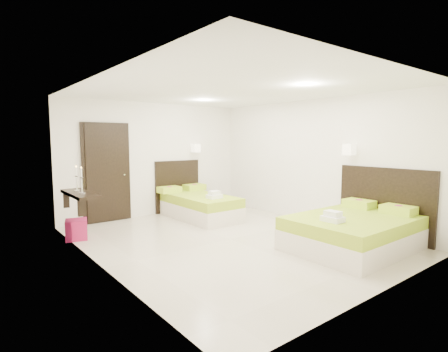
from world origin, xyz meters
TOP-DOWN VIEW (x-y plane):
  - floor at (0.00, 0.00)m, footprint 5.50×5.50m
  - bed_single at (0.55, 1.84)m, footprint 1.20×2.00m
  - bed_double at (1.32, -1.62)m, footprint 2.03×1.73m
  - nightstand at (1.35, 2.21)m, footprint 0.52×0.50m
  - ottoman at (-2.13, 1.69)m, footprint 0.44×0.44m
  - door at (-1.20, 2.70)m, footprint 1.02×0.15m
  - console_shelf at (-2.08, 1.60)m, footprint 0.35×1.20m

SIDE VIEW (x-z plane):
  - floor at x=0.00m, z-range 0.00..0.00m
  - ottoman at x=-2.13m, z-range 0.00..0.35m
  - nightstand at x=1.35m, z-range 0.00..0.37m
  - bed_double at x=1.32m, z-range -0.54..1.14m
  - bed_single at x=0.55m, z-range -0.52..1.13m
  - console_shelf at x=-2.08m, z-range 0.42..1.21m
  - door at x=-1.20m, z-range -0.02..2.12m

